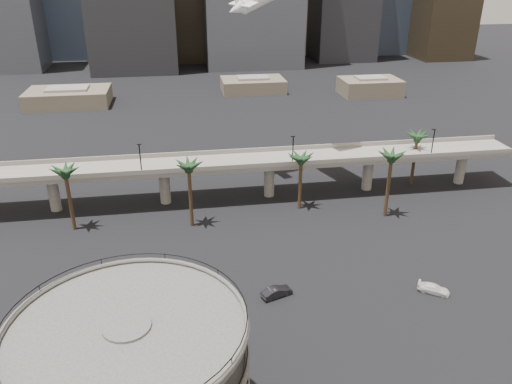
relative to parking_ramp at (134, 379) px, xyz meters
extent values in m
cylinder|color=#494744|center=(0.00, 0.00, 1.94)|extent=(22.00, 22.00, 0.45)
torus|color=#494744|center=(0.00, 0.00, 2.41)|extent=(22.20, 22.20, 0.50)
torus|color=black|center=(0.00, 0.00, 3.21)|extent=(21.80, 21.80, 0.10)
cylinder|color=#494744|center=(0.00, 0.00, 5.94)|extent=(22.00, 22.00, 0.45)
torus|color=#494744|center=(0.00, 0.00, 6.41)|extent=(22.20, 22.20, 0.50)
torus|color=black|center=(0.00, 0.00, 7.21)|extent=(21.80, 21.80, 0.10)
cube|color=slate|center=(13.00, 59.00, -1.84)|extent=(130.00, 9.00, 0.90)
cube|color=slate|center=(13.00, 54.50, -0.94)|extent=(130.00, 0.30, 1.00)
cube|color=slate|center=(13.00, 63.50, -0.94)|extent=(130.00, 0.30, 1.00)
cylinder|color=slate|center=(-20.00, 59.00, -6.04)|extent=(2.20, 2.20, 8.00)
cylinder|color=slate|center=(2.00, 59.00, -6.04)|extent=(2.20, 2.20, 8.00)
cylinder|color=slate|center=(24.00, 59.00, -6.04)|extent=(2.20, 2.20, 8.00)
cylinder|color=slate|center=(46.00, 59.00, -6.04)|extent=(2.20, 2.20, 8.00)
cylinder|color=slate|center=(68.00, 59.00, -6.04)|extent=(2.20, 2.20, 8.00)
cylinder|color=black|center=(-2.00, 55.00, 1.66)|extent=(0.24, 0.24, 6.00)
cylinder|color=black|center=(28.00, 55.00, 1.66)|extent=(0.24, 0.24, 6.00)
cylinder|color=black|center=(58.00, 55.00, 1.66)|extent=(0.24, 0.24, 6.00)
cylinder|color=#46301E|center=(7.00, 48.00, -3.76)|extent=(0.70, 0.70, 12.15)
ellipsoid|color=#18361B|center=(7.00, 48.00, 2.71)|extent=(4.40, 4.40, 2.00)
cylinder|color=#46301E|center=(29.00, 52.00, -4.44)|extent=(0.70, 0.70, 10.80)
ellipsoid|color=#18361B|center=(29.00, 52.00, 1.36)|extent=(4.40, 4.40, 2.00)
cylinder|color=#46301E|center=(45.00, 46.00, -3.54)|extent=(0.70, 0.70, 12.60)
ellipsoid|color=#18361B|center=(45.00, 46.00, 3.16)|extent=(4.40, 4.40, 2.00)
cylinder|color=#46301E|center=(57.00, 60.00, -4.21)|extent=(0.70, 0.70, 11.25)
ellipsoid|color=#18361B|center=(57.00, 60.00, 1.81)|extent=(4.40, 4.40, 2.00)
cylinder|color=#46301E|center=(-15.00, 50.00, -3.99)|extent=(0.70, 0.70, 11.70)
ellipsoid|color=#18361B|center=(-15.00, 50.00, 2.26)|extent=(4.40, 4.40, 2.00)
cube|color=brown|center=(-32.00, 144.00, -7.09)|extent=(28.00, 18.00, 5.50)
cube|color=slate|center=(-32.00, 144.00, -3.94)|extent=(14.00, 9.00, 0.80)
cube|color=brown|center=(35.00, 154.00, -7.34)|extent=(24.00, 16.00, 5.00)
cube|color=slate|center=(35.00, 154.00, -4.44)|extent=(12.00, 8.00, 0.80)
cube|color=brown|center=(78.00, 142.00, -6.84)|extent=(22.00, 15.00, 6.00)
cube|color=slate|center=(78.00, 142.00, -3.44)|extent=(11.00, 7.50, 0.80)
cube|color=#333D4F|center=(-42.00, 249.00, 13.58)|extent=(30.00, 30.00, 46.83)
cube|color=#86745D|center=(68.00, 244.00, 10.65)|extent=(24.00, 24.00, 40.97)
cube|color=black|center=(143.00, 214.00, 18.46)|extent=(26.00, 26.00, 56.58)
cube|color=#86745D|center=(31.00, 264.00, 8.70)|extent=(22.00, 22.00, 37.07)
cone|color=white|center=(18.63, 68.89, 27.44)|extent=(4.90, 4.19, 3.98)
cube|color=white|center=(20.17, 69.41, 28.46)|extent=(5.13, 9.62, 1.02)
imported|color=#B24B19|center=(3.85, 23.16, -9.04)|extent=(4.75, 2.10, 1.59)
imported|color=black|center=(18.66, 23.54, -9.04)|extent=(5.09, 3.17, 1.58)
imported|color=white|center=(42.47, 20.72, -9.15)|extent=(4.96, 4.20, 1.36)
camera|label=1|loc=(5.89, -36.94, 36.00)|focal=35.00mm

